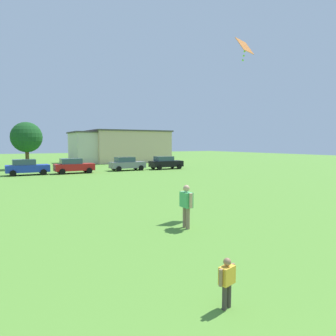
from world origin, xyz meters
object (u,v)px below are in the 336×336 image
Objects in this scene: parked_car_red_2 at (73,166)px; child_kite_flyer at (227,279)px; parked_car_black_4 at (166,163)px; kite at (245,47)px; tree_far_right at (27,137)px; parked_car_gray_3 at (127,164)px; parked_car_blue_1 at (27,167)px; adult_bystander at (186,203)px.

child_kite_flyer is at bearing -96.39° from parked_car_red_2.
parked_car_black_4 is at bearing 48.49° from child_kite_flyer.
child_kite_flyer is 12.25m from kite.
tree_far_right is (-4.04, 8.69, 3.29)m from parked_car_red_2.
parked_car_gray_3 is at bearing 173.92° from parked_car_black_4.
tree_far_right is (-0.60, 39.42, 3.52)m from child_kite_flyer.
kite is at bearing -109.69° from parked_car_black_4.
parked_car_black_4 is at bearing -6.08° from parked_car_gray_3.
parked_car_red_2 is at bearing -65.06° from tree_far_right.
parked_car_blue_1 is 4.79m from parked_car_red_2.
tree_far_right is at bearing 114.94° from parked_car_red_2.
parked_car_black_4 is (5.20, -0.55, 0.00)m from parked_car_gray_3.
parked_car_blue_1 is at bearing -95.03° from tree_far_right.
tree_far_right is at bearing 102.81° from kite.
kite is at bearing -77.19° from tree_far_right.
parked_car_blue_1 is 11.38m from parked_car_gray_3.
kite is 0.28× the size of parked_car_red_2.
adult_bystander is at bearing -106.35° from parked_car_gray_3.
adult_bystander is 1.47× the size of kite.
parked_car_black_4 reaches higher than child_kite_flyer.
adult_bystander is at bearing -160.77° from kite.
parked_car_black_4 is (16.58, -0.47, 0.00)m from parked_car_blue_1.
parked_car_gray_3 is 1.00× the size of parked_car_black_4.
adult_bystander is 0.41× the size of parked_car_red_2.
adult_bystander reaches higher than parked_car_black_4.
adult_bystander is at bearing 50.45° from child_kite_flyer.
parked_car_blue_1 is 1.00× the size of parked_car_red_2.
child_kite_flyer is at bearing -134.10° from kite.
kite is at bearing -68.26° from adult_bystander.
tree_far_right is (-10.65, 8.18, 3.29)m from parked_car_gray_3.
adult_bystander is 28.23m from parked_car_black_4.
parked_car_black_4 is (11.81, -0.04, 0.00)m from parked_car_red_2.
parked_car_red_2 is at bearing 97.99° from kite.
tree_far_right is at bearing 84.97° from parked_car_blue_1.
parked_car_red_2 is 11.81m from parked_car_black_4.
parked_car_blue_1 is (-3.83, 25.66, -0.18)m from adult_bystander.
tree_far_right is at bearing 151.15° from parked_car_black_4.
parked_car_red_2 is at bearing -175.56° from parked_car_gray_3.
adult_bystander is 0.41× the size of parked_car_gray_3.
parked_car_red_2 and parked_car_black_4 have the same top height.
parked_car_gray_3 is at bearing 57.08° from child_kite_flyer.
kite is at bearing -97.70° from parked_car_gray_3.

